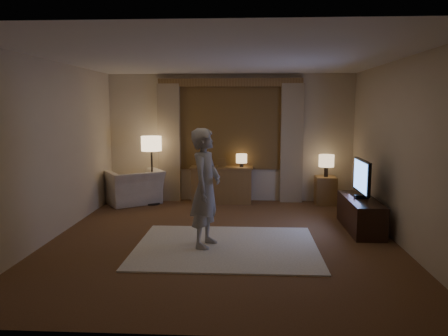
# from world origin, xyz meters

# --- Properties ---
(room) EXTENTS (5.04, 5.54, 2.64)m
(room) POSITION_xyz_m (0.00, 0.50, 1.33)
(room) COLOR brown
(room) RESTS_ON ground
(rug) EXTENTS (2.50, 2.00, 0.02)m
(rug) POSITION_xyz_m (0.08, -0.38, 0.01)
(rug) COLOR white
(rug) RESTS_ON floor
(sideboard) EXTENTS (1.20, 0.40, 0.70)m
(sideboard) POSITION_xyz_m (-0.16, 2.50, 0.35)
(sideboard) COLOR brown
(sideboard) RESTS_ON floor
(picture_frame) EXTENTS (0.16, 0.02, 0.20)m
(picture_frame) POSITION_xyz_m (-0.16, 2.50, 0.80)
(picture_frame) COLOR brown
(picture_frame) RESTS_ON sideboard
(plant) EXTENTS (0.17, 0.13, 0.30)m
(plant) POSITION_xyz_m (-0.56, 2.50, 0.85)
(plant) COLOR #999999
(plant) RESTS_ON sideboard
(table_lamp_sideboard) EXTENTS (0.22, 0.22, 0.30)m
(table_lamp_sideboard) POSITION_xyz_m (0.24, 2.50, 0.90)
(table_lamp_sideboard) COLOR black
(table_lamp_sideboard) RESTS_ON sideboard
(floor_lamp) EXTENTS (0.40, 0.40, 1.36)m
(floor_lamp) POSITION_xyz_m (-1.54, 2.27, 1.15)
(floor_lamp) COLOR black
(floor_lamp) RESTS_ON floor
(armchair) EXTENTS (1.38, 1.35, 0.68)m
(armchair) POSITION_xyz_m (-1.94, 2.33, 0.34)
(armchair) COLOR beige
(armchair) RESTS_ON floor
(side_table) EXTENTS (0.40, 0.40, 0.56)m
(side_table) POSITION_xyz_m (1.92, 2.45, 0.28)
(side_table) COLOR brown
(side_table) RESTS_ON floor
(table_lamp_side) EXTENTS (0.30, 0.30, 0.44)m
(table_lamp_side) POSITION_xyz_m (1.92, 2.45, 0.87)
(table_lamp_side) COLOR black
(table_lamp_side) RESTS_ON side_table
(tv_stand) EXTENTS (0.45, 1.40, 0.50)m
(tv_stand) POSITION_xyz_m (2.15, 0.63, 0.25)
(tv_stand) COLOR black
(tv_stand) RESTS_ON floor
(tv) EXTENTS (0.21, 0.86, 0.62)m
(tv) POSITION_xyz_m (2.15, 0.63, 0.84)
(tv) COLOR black
(tv) RESTS_ON tv_stand
(person) EXTENTS (0.53, 0.67, 1.63)m
(person) POSITION_xyz_m (-0.21, -0.37, 0.83)
(person) COLOR #ACA89F
(person) RESTS_ON rug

